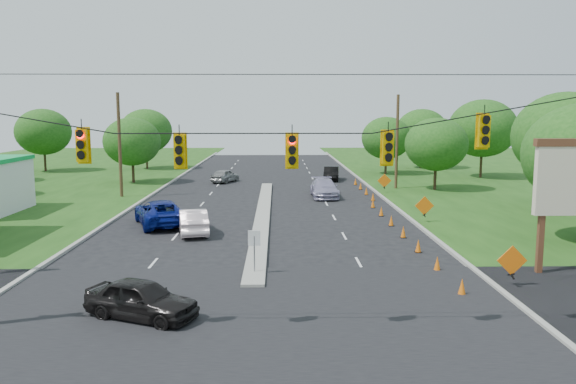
{
  "coord_description": "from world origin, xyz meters",
  "views": [
    {
      "loc": [
        1.03,
        -18.51,
        7.21
      ],
      "look_at": [
        1.64,
        12.97,
        2.8
      ],
      "focal_mm": 35.0,
      "sensor_mm": 36.0,
      "label": 1
    }
  ],
  "objects_px": {
    "black_sedan": "(141,299)",
    "blue_pickup": "(160,213)",
    "pylon_sign": "(573,186)",
    "white_sedan": "(193,221)"
  },
  "relations": [
    {
      "from": "white_sedan",
      "to": "blue_pickup",
      "type": "height_order",
      "value": "blue_pickup"
    },
    {
      "from": "black_sedan",
      "to": "pylon_sign",
      "type": "bearing_deg",
      "value": -49.57
    },
    {
      "from": "white_sedan",
      "to": "blue_pickup",
      "type": "xyz_separation_m",
      "value": [
        -2.49,
        2.6,
        0.08
      ]
    },
    {
      "from": "pylon_sign",
      "to": "blue_pickup",
      "type": "bearing_deg",
      "value": 151.51
    },
    {
      "from": "black_sedan",
      "to": "blue_pickup",
      "type": "height_order",
      "value": "blue_pickup"
    },
    {
      "from": "pylon_sign",
      "to": "black_sedan",
      "type": "bearing_deg",
      "value": -163.05
    },
    {
      "from": "pylon_sign",
      "to": "black_sedan",
      "type": "height_order",
      "value": "pylon_sign"
    },
    {
      "from": "white_sedan",
      "to": "blue_pickup",
      "type": "distance_m",
      "value": 3.6
    },
    {
      "from": "pylon_sign",
      "to": "black_sedan",
      "type": "xyz_separation_m",
      "value": [
        -18.09,
        -5.52,
        -3.29
      ]
    },
    {
      "from": "blue_pickup",
      "to": "pylon_sign",
      "type": "bearing_deg",
      "value": 130.55
    }
  ]
}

